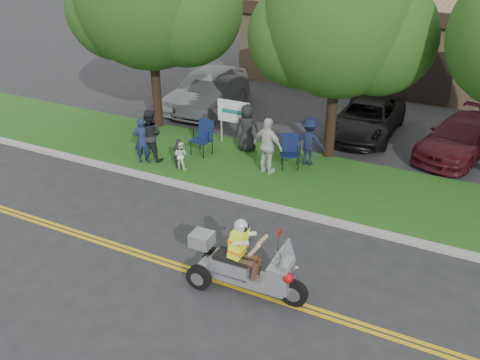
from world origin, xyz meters
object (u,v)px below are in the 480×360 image
at_px(parked_car_far_left, 207,88).
at_px(parked_car_mid, 367,118).
at_px(lawn_chair_a, 204,135).
at_px(trike_scooter, 242,266).
at_px(lawn_chair_b, 290,149).
at_px(spectator_adult_right, 268,146).
at_px(spectator_adult_left, 142,140).
at_px(parked_car_right, 461,137).
at_px(parked_car_left, 213,96).
at_px(spectator_adult_mid, 150,135).

bearing_deg(parked_car_far_left, parked_car_mid, -1.65).
bearing_deg(lawn_chair_a, trike_scooter, -45.44).
height_order(lawn_chair_b, spectator_adult_right, spectator_adult_right).
relative_size(spectator_adult_left, parked_car_far_left, 0.30).
relative_size(trike_scooter, spectator_adult_left, 1.74).
relative_size(spectator_adult_right, parked_car_mid, 0.39).
distance_m(spectator_adult_right, parked_car_right, 7.03).
height_order(spectator_adult_left, spectator_adult_right, spectator_adult_right).
height_order(spectator_adult_right, parked_car_left, spectator_adult_right).
bearing_deg(lawn_chair_b, parked_car_left, 116.42).
distance_m(lawn_chair_a, lawn_chair_b, 3.10).
distance_m(trike_scooter, parked_car_far_left, 12.87).
bearing_deg(parked_car_far_left, trike_scooter, -56.88).
xyz_separation_m(lawn_chair_b, parked_car_right, (4.87, 3.81, -0.06)).
relative_size(spectator_adult_left, parked_car_left, 0.35).
height_order(spectator_adult_mid, parked_car_left, spectator_adult_mid).
height_order(lawn_chair_a, spectator_adult_left, spectator_adult_left).
height_order(lawn_chair_a, parked_car_mid, parked_car_mid).
xyz_separation_m(lawn_chair_a, parked_car_left, (-2.05, 4.25, -0.04)).
height_order(spectator_adult_left, spectator_adult_mid, spectator_adult_mid).
distance_m(trike_scooter, parked_car_right, 10.68).
bearing_deg(lawn_chair_b, lawn_chair_a, 160.03).
height_order(lawn_chair_b, spectator_adult_mid, spectator_adult_mid).
bearing_deg(parked_car_mid, parked_car_right, -7.75).
relative_size(spectator_adult_right, parked_car_right, 0.40).
bearing_deg(lawn_chair_b, parked_car_far_left, 116.39).
bearing_deg(spectator_adult_right, lawn_chair_b, -108.37).
bearing_deg(spectator_adult_left, spectator_adult_right, 169.45).
bearing_deg(lawn_chair_b, parked_car_right, 11.72).
bearing_deg(parked_car_right, spectator_adult_right, -123.66).
height_order(trike_scooter, spectator_adult_right, spectator_adult_right).
distance_m(parked_car_left, parked_car_mid, 6.59).
bearing_deg(spectator_adult_left, trike_scooter, 117.14).
bearing_deg(lawn_chair_a, parked_car_right, 34.95).
bearing_deg(spectator_adult_mid, lawn_chair_a, -145.27).
xyz_separation_m(spectator_adult_left, parked_car_right, (9.37, 5.73, -0.23)).
height_order(lawn_chair_b, parked_car_left, parked_car_left).
height_order(lawn_chair_a, parked_car_right, parked_car_right).
distance_m(lawn_chair_a, parked_car_right, 8.97).
distance_m(spectator_adult_mid, spectator_adult_right, 4.03).
bearing_deg(parked_car_mid, lawn_chair_b, -108.92).
relative_size(trike_scooter, parked_car_mid, 0.58).
relative_size(trike_scooter, lawn_chair_b, 2.49).
distance_m(parked_car_far_left, parked_car_right, 10.62).
relative_size(spectator_adult_mid, parked_car_far_left, 0.34).
bearing_deg(parked_car_left, spectator_adult_left, -87.41).
distance_m(trike_scooter, spectator_adult_left, 7.39).
xyz_separation_m(lawn_chair_b, parked_car_mid, (1.44, 4.26, -0.06)).
xyz_separation_m(spectator_adult_left, spectator_adult_mid, (0.11, 0.28, 0.10)).
xyz_separation_m(trike_scooter, spectator_adult_left, (-5.95, 4.38, 0.26)).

